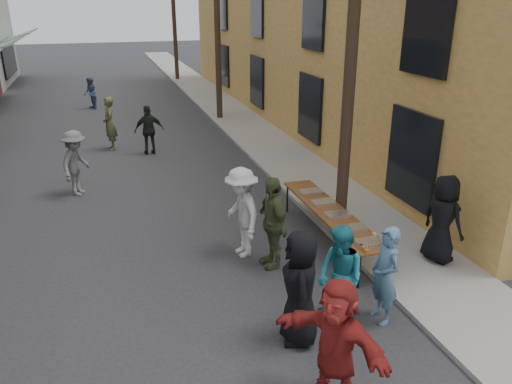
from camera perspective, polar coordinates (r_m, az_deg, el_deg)
ground at (r=8.27m, az=-9.09°, el=-16.82°), size 120.00×120.00×0.00m
sidewalk at (r=22.81m, az=-2.43°, el=8.54°), size 2.20×60.00×0.10m
building_ochre at (r=23.66m, az=13.48°, el=20.57°), size 10.00×28.00×10.00m
utility_pole_near at (r=10.76m, az=11.02°, el=17.88°), size 0.26×0.26×9.00m
utility_pole_mid at (r=22.08m, az=-4.48°, el=19.73°), size 0.26×0.26×9.00m
utility_pole_far at (r=33.88m, az=-9.42°, el=20.04°), size 0.26×0.26×9.00m
serving_table at (r=10.97m, az=8.54°, el=-2.36°), size 0.70×4.00×0.75m
catering_tray_sausage at (r=9.63m, az=12.79°, el=-5.66°), size 0.50×0.33×0.08m
catering_tray_foil_b at (r=10.14m, az=10.99°, el=-4.10°), size 0.50×0.33×0.08m
catering_tray_buns at (r=10.70m, az=9.25°, el=-2.59°), size 0.50×0.33×0.08m
catering_tray_foil_d at (r=11.28m, az=7.69°, el=-1.23°), size 0.50×0.33×0.08m
catering_tray_buns_end at (r=11.87m, az=6.29°, el=0.01°), size 0.50×0.33×0.08m
condiment_jar_a at (r=9.30m, az=12.51°, el=-6.66°), size 0.07×0.07×0.08m
condiment_jar_b at (r=9.38m, az=12.21°, el=-6.39°), size 0.07×0.07×0.08m
condiment_jar_c at (r=9.45m, az=11.92°, el=-6.13°), size 0.07×0.07×0.08m
cup_stack at (r=9.53m, az=14.58°, el=-6.00°), size 0.08×0.08×0.12m
guest_front_a at (r=7.78m, az=5.05°, el=-10.86°), size 0.82×1.04×1.88m
guest_front_b at (r=8.50m, az=14.54°, el=-9.22°), size 0.41×0.62×1.70m
guest_front_c at (r=8.29m, az=9.60°, el=-9.52°), size 0.84×0.98×1.73m
guest_front_d at (r=10.25m, az=-1.64°, el=-2.35°), size 0.84×1.31×1.92m
guest_front_e at (r=9.85m, az=1.89°, el=-3.48°), size 0.56×1.15×1.89m
guest_queue_back at (r=6.82m, az=9.11°, el=-16.58°), size 1.36×1.72×1.82m
server at (r=10.51m, az=20.55°, el=-2.90°), size 0.79×1.01×1.81m
passerby_left at (r=14.38m, az=-19.90°, el=3.13°), size 1.11×1.34×1.80m
passerby_mid at (r=17.61m, az=-12.12°, el=6.94°), size 1.03×0.50×1.70m
passerby_right at (r=18.47m, az=-16.38°, el=7.50°), size 0.50×0.72×1.88m
passerby_far at (r=25.93m, az=-18.36°, el=10.68°), size 0.79×0.90×1.55m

